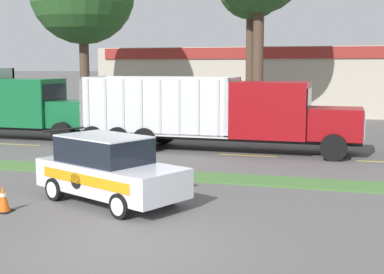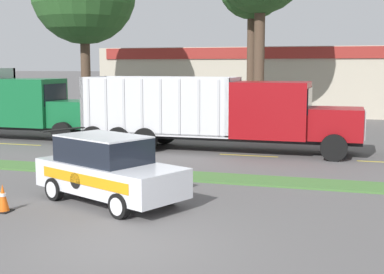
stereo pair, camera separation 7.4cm
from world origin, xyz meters
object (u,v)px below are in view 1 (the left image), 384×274
dump_truck_mid (5,107)px  dump_truck_trail (242,116)px  rally_car (109,169)px  traffic_cone (3,198)px

dump_truck_mid → dump_truck_trail: 12.16m
dump_truck_mid → rally_car: size_ratio=2.42×
traffic_cone → rally_car: bearing=37.8°
dump_truck_trail → traffic_cone: dump_truck_trail is taller
dump_truck_trail → rally_car: 9.49m
dump_truck_mid → dump_truck_trail: dump_truck_mid is taller
rally_car → traffic_cone: bearing=-142.2°
dump_truck_mid → traffic_cone: bearing=-54.9°
dump_truck_mid → traffic_cone: (8.28, -11.77, -1.24)m
traffic_cone → dump_truck_trail: bearing=70.6°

